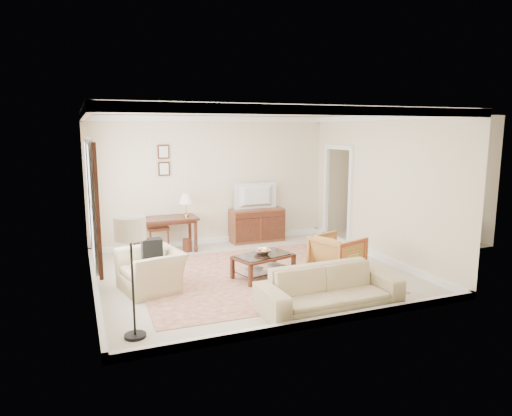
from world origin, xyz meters
TOP-DOWN VIEW (x-y plane):
  - room_shell at (0.00, 0.00)m, footprint 5.51×5.01m
  - annex_bedroom at (4.49, 1.15)m, footprint 3.00×2.70m
  - window_front at (-2.70, -0.70)m, footprint 0.12×1.56m
  - window_rear at (-2.70, 0.90)m, footprint 0.12×1.56m
  - doorway at (2.71, 1.50)m, footprint 0.10×1.12m
  - rug at (0.00, -0.15)m, footprint 4.12×3.55m
  - writing_desk at (-1.20, 2.06)m, footprint 1.37×0.68m
  - desk_chair at (-1.29, 2.41)m, footprint 0.46×0.46m
  - desk_lamp at (-0.72, 2.06)m, footprint 0.32×0.32m
  - framed_prints at (-1.10, 2.47)m, footprint 0.25×0.04m
  - sideboard at (0.99, 2.23)m, footprint 1.25×0.48m
  - tv at (0.99, 2.21)m, footprint 0.99×0.57m
  - coffee_table at (0.09, -0.33)m, footprint 1.14×0.85m
  - fruit_bowl at (0.09, -0.27)m, footprint 0.42×0.42m
  - book_a at (-0.12, -0.32)m, footprint 0.22×0.23m
  - book_b at (0.30, -0.24)m, footprint 0.27×0.12m
  - striped_armchair at (1.41, -0.63)m, footprint 0.93×0.96m
  - club_armchair at (-1.84, -0.22)m, footprint 0.88×1.14m
  - backpack at (-1.81, -0.16)m, footprint 0.31×0.37m
  - sofa at (0.44, -1.99)m, footprint 2.11×0.65m
  - floor_lamp at (-2.32, -1.90)m, footprint 0.38×0.38m

SIDE VIEW (x-z plane):
  - rug at x=0.00m, z-range 0.00..0.01m
  - book_b at x=0.30m, z-range -0.02..0.36m
  - book_a at x=-0.12m, z-range -0.02..0.36m
  - coffee_table at x=0.09m, z-range 0.11..0.54m
  - annex_bedroom at x=4.49m, z-range -1.11..1.79m
  - sideboard at x=0.99m, z-range 0.00..0.77m
  - striped_armchair at x=1.41m, z-range 0.00..0.80m
  - sofa at x=0.44m, z-range 0.00..0.82m
  - club_armchair at x=-1.84m, z-range 0.00..0.89m
  - fruit_bowl at x=0.09m, z-range 0.43..0.53m
  - desk_chair at x=-1.29m, z-range 0.00..1.05m
  - writing_desk at x=-1.20m, z-range 0.26..1.01m
  - backpack at x=-1.81m, z-range 0.49..0.89m
  - desk_lamp at x=-0.72m, z-range 0.75..1.25m
  - doorway at x=2.71m, z-range -0.05..2.20m
  - tv at x=0.99m, z-range 1.20..1.33m
  - floor_lamp at x=-2.32m, z-range 0.52..2.08m
  - window_front at x=-2.70m, z-range 0.65..2.45m
  - window_rear at x=-2.70m, z-range 0.65..2.45m
  - framed_prints at x=-1.10m, z-range 1.60..2.28m
  - room_shell at x=0.00m, z-range 1.02..3.93m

